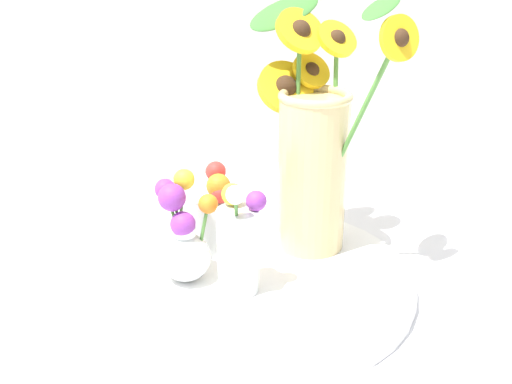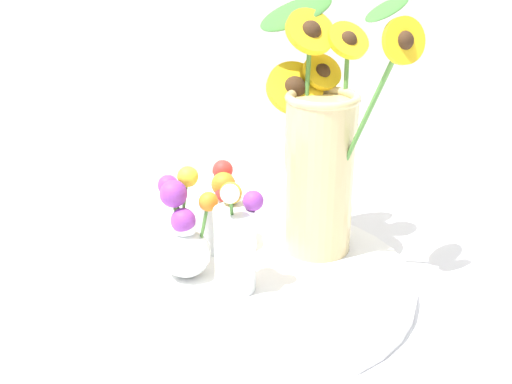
# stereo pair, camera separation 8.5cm
# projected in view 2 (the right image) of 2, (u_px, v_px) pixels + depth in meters

# --- Properties ---
(ground_plane) EXTENTS (6.00, 6.00, 0.00)m
(ground_plane) POSITION_uv_depth(u_px,v_px,m) (260.00, 310.00, 0.85)
(ground_plane) COLOR silver
(serving_tray) EXTENTS (0.47, 0.47, 0.02)m
(serving_tray) POSITION_uv_depth(u_px,v_px,m) (256.00, 280.00, 0.90)
(serving_tray) COLOR white
(serving_tray) RESTS_ON ground_plane
(mason_jar_sunflowers) EXTENTS (0.17, 0.24, 0.40)m
(mason_jar_sunflowers) POSITION_uv_depth(u_px,v_px,m) (320.00, 156.00, 0.92)
(mason_jar_sunflowers) COLOR #D1B77A
(mason_jar_sunflowers) RESTS_ON serving_tray
(vase_small_center) EXTENTS (0.07, 0.07, 0.17)m
(vase_small_center) POSITION_uv_depth(u_px,v_px,m) (236.00, 242.00, 0.84)
(vase_small_center) COLOR white
(vase_small_center) RESTS_ON serving_tray
(vase_bulb_right) EXTENTS (0.09, 0.10, 0.16)m
(vase_bulb_right) POSITION_uv_depth(u_px,v_px,m) (185.00, 234.00, 0.88)
(vase_bulb_right) COLOR white
(vase_bulb_right) RESTS_ON serving_tray
(vase_small_back) EXTENTS (0.08, 0.08, 0.15)m
(vase_small_back) POSITION_uv_depth(u_px,v_px,m) (221.00, 214.00, 0.96)
(vase_small_back) COLOR white
(vase_small_back) RESTS_ON serving_tray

